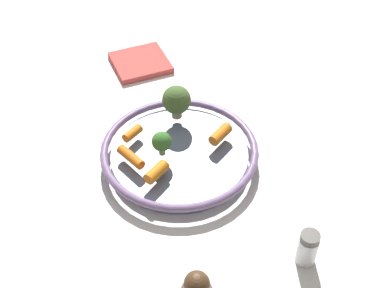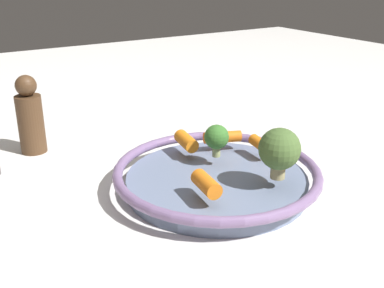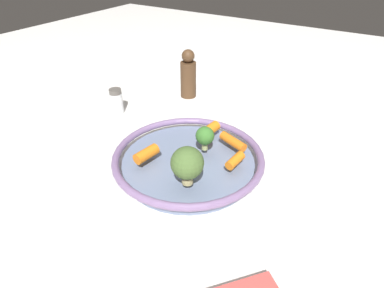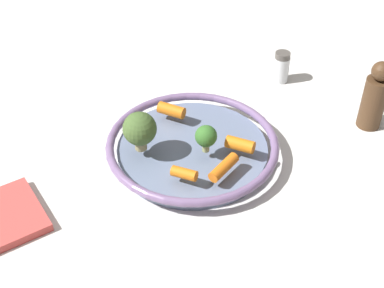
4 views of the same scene
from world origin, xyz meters
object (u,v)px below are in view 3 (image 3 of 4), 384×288
Objects in this scene: serving_bowl at (188,160)px; broccoli_floret_large at (187,164)px; baby_carrot_back at (233,142)px; pepper_mill at (188,75)px; baby_carrot_near_rim at (208,129)px; broccoli_floret_mid at (205,136)px; baby_carrot_right at (146,154)px; salt_shaker at (117,101)px; baby_carrot_left at (235,160)px.

broccoli_floret_large is (0.05, -0.08, 0.06)m from serving_bowl.
baby_carrot_back is 0.33m from pepper_mill.
pepper_mill reaches higher than baby_carrot_near_rim.
broccoli_floret_mid is (-0.04, -0.04, 0.02)m from baby_carrot_back.
pepper_mill reaches higher than baby_carrot_right.
broccoli_floret_large is (-0.01, -0.15, 0.03)m from baby_carrot_back.
baby_carrot_right is at bearing 170.21° from broccoli_floret_large.
salt_shaker reaches higher than serving_bowl.
pepper_mill reaches higher than salt_shaker.
broccoli_floret_large is at bearing -9.79° from baby_carrot_right.
pepper_mill is (-0.19, 0.29, 0.04)m from serving_bowl.
broccoli_floret_large is (-0.05, -0.09, 0.03)m from baby_carrot_left.
baby_carrot_back reaches higher than serving_bowl.
salt_shaker is (-0.38, 0.09, -0.01)m from baby_carrot_left.
baby_carrot_back is 0.35m from salt_shaker.
baby_carrot_near_rim is 0.97× the size of broccoli_floret_mid.
serving_bowl is 0.09m from baby_carrot_right.
broccoli_floret_mid is 0.33m from pepper_mill.
pepper_mill is (-0.21, 0.26, -0.00)m from broccoli_floret_mid.
baby_carrot_left is 0.39m from salt_shaker.
serving_bowl is at bearing -130.55° from baby_carrot_back.
baby_carrot_near_rim reaches higher than baby_carrot_left.
baby_carrot_left is 0.59× the size of broccoli_floret_large.
baby_carrot_right is 0.12m from broccoli_floret_mid.
baby_carrot_back is at bearing 45.33° from broccoli_floret_mid.
salt_shaker is (-0.31, 0.07, -0.03)m from broccoli_floret_mid.
baby_carrot_right is 0.74× the size of salt_shaker.
baby_carrot_back is 0.15m from broccoli_floret_large.
broccoli_floret_mid is (0.08, 0.09, 0.02)m from baby_carrot_right.
broccoli_floret_mid reaches higher than baby_carrot_back.
pepper_mill is (-0.18, 0.20, 0.01)m from baby_carrot_near_rim.
baby_carrot_right is 0.36× the size of pepper_mill.
baby_carrot_near_rim is at bearing 69.06° from baby_carrot_right.
baby_carrot_right is 0.37m from pepper_mill.
baby_carrot_left and baby_carrot_back have the same top height.
baby_carrot_right and baby_carrot_near_rim have the same top height.
pepper_mill is (-0.23, 0.36, -0.02)m from broccoli_floret_large.
baby_carrot_back is (0.06, 0.07, 0.03)m from serving_bowl.
baby_carrot_right is (-0.06, -0.06, 0.03)m from serving_bowl.
salt_shaker reaches higher than baby_carrot_back.
broccoli_floret_mid is at bearing 104.56° from broccoli_floret_large.
pepper_mill is (0.10, 0.19, 0.03)m from salt_shaker.
salt_shaker is 0.49× the size of pepper_mill.
baby_carrot_near_rim reaches higher than serving_bowl.
serving_bowl is at bearing -57.19° from pepper_mill.
broccoli_floret_large is at bearing -75.44° from broccoli_floret_mid.
serving_bowl is 6.04× the size of baby_carrot_right.
baby_carrot_near_rim is at bearing 107.54° from broccoli_floret_large.
baby_carrot_right is 0.17m from baby_carrot_back.
baby_carrot_near_rim is at bearing 169.48° from baby_carrot_back.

